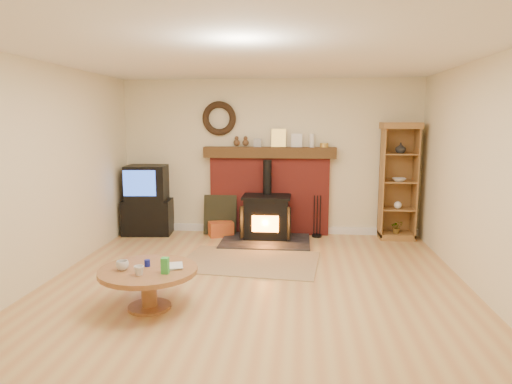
# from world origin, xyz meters

# --- Properties ---
(ground) EXTENTS (5.50, 5.50, 0.00)m
(ground) POSITION_xyz_m (0.00, 0.00, 0.00)
(ground) COLOR tan
(ground) RESTS_ON ground
(room_shell) EXTENTS (5.02, 5.52, 2.61)m
(room_shell) POSITION_xyz_m (-0.02, 0.09, 1.72)
(room_shell) COLOR beige
(room_shell) RESTS_ON ground
(chimney_breast) EXTENTS (2.20, 0.22, 1.78)m
(chimney_breast) POSITION_xyz_m (0.00, 2.67, 0.80)
(chimney_breast) COLOR maroon
(chimney_breast) RESTS_ON ground
(wood_stove) EXTENTS (1.40, 1.00, 1.28)m
(wood_stove) POSITION_xyz_m (-0.02, 2.27, 0.35)
(wood_stove) COLOR black
(wood_stove) RESTS_ON ground
(area_rug) EXTENTS (1.95, 1.43, 0.01)m
(area_rug) POSITION_xyz_m (-0.15, 1.04, 0.01)
(area_rug) COLOR brown
(area_rug) RESTS_ON ground
(tv_unit) EXTENTS (0.85, 0.63, 1.17)m
(tv_unit) POSITION_xyz_m (-2.06, 2.47, 0.56)
(tv_unit) COLOR black
(tv_unit) RESTS_ON ground
(curio_cabinet) EXTENTS (0.61, 0.44, 1.89)m
(curio_cabinet) POSITION_xyz_m (2.09, 2.55, 0.95)
(curio_cabinet) COLOR olive
(curio_cabinet) RESTS_ON ground
(firelog_box) EXTENTS (0.46, 0.38, 0.24)m
(firelog_box) POSITION_xyz_m (-0.79, 2.40, 0.12)
(firelog_box) COLOR gold
(firelog_box) RESTS_ON ground
(leaning_painting) EXTENTS (0.56, 0.15, 0.67)m
(leaning_painting) POSITION_xyz_m (-0.83, 2.55, 0.33)
(leaning_painting) COLOR black
(leaning_painting) RESTS_ON ground
(fire_tools) EXTENTS (0.16, 0.16, 0.70)m
(fire_tools) POSITION_xyz_m (0.81, 2.50, 0.13)
(fire_tools) COLOR black
(fire_tools) RESTS_ON ground
(coffee_table) EXTENTS (1.00, 1.00, 0.59)m
(coffee_table) POSITION_xyz_m (-1.02, -0.60, 0.35)
(coffee_table) COLOR brown
(coffee_table) RESTS_ON ground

